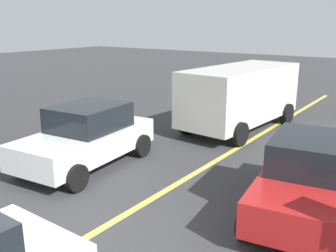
% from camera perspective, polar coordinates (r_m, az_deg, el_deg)
% --- Properties ---
extents(ground_plane, '(80.00, 80.00, 0.00)m').
position_cam_1_polar(ground_plane, '(6.99, -14.29, -17.14)').
color(ground_plane, '#38383A').
extents(lane_marking_centre, '(28.00, 0.16, 0.01)m').
position_cam_1_polar(lane_marking_centre, '(8.94, 0.63, -9.08)').
color(lane_marking_centre, '#E0D14C').
extents(white_van, '(5.34, 2.58, 2.20)m').
position_cam_1_polar(white_van, '(13.67, 10.89, 4.79)').
color(white_van, silver).
rests_on(white_van, ground_plane).
extents(car_white_far_lane, '(4.08, 2.30, 1.62)m').
position_cam_1_polar(car_white_far_lane, '(10.22, -12.10, -1.46)').
color(car_white_far_lane, white).
rests_on(car_white_far_lane, ground_plane).
extents(car_red_approaching, '(4.02, 2.43, 1.58)m').
position_cam_1_polar(car_red_approaching, '(7.88, 20.79, -7.38)').
color(car_red_approaching, red).
rests_on(car_red_approaching, ground_plane).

